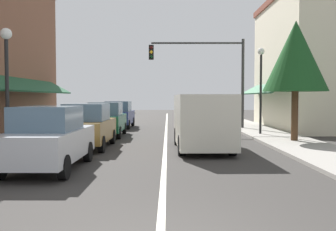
{
  "coord_description": "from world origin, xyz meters",
  "views": [
    {
      "loc": [
        0.11,
        -4.73,
        2.01
      ],
      "look_at": [
        0.02,
        14.96,
        1.09
      ],
      "focal_mm": 40.97,
      "sensor_mm": 36.0,
      "label": 1
    }
  ],
  "objects": [
    {
      "name": "tree_right_near",
      "position": [
        5.7,
        12.13,
        3.81
      ],
      "size": [
        2.81,
        2.81,
        5.38
      ],
      "color": "#4C331E",
      "rests_on": "ground"
    },
    {
      "name": "storefront_right_block",
      "position": [
        9.5,
        20.0,
        4.26
      ],
      "size": [
        6.72,
        10.2,
        8.51
      ],
      "color": "beige",
      "rests_on": "ground"
    },
    {
      "name": "traffic_signal_mast_arm",
      "position": [
        2.7,
        19.28,
        3.93
      ],
      "size": [
        5.97,
        0.5,
        5.67
      ],
      "color": "#333333",
      "rests_on": "ground"
    },
    {
      "name": "ground_plane",
      "position": [
        0.0,
        18.0,
        0.0
      ],
      "size": [
        80.0,
        80.0,
        0.0
      ],
      "primitive_type": "plane",
      "color": "#33302D"
    },
    {
      "name": "street_lamp_left_near",
      "position": [
        -5.01,
        7.46,
        2.88
      ],
      "size": [
        0.36,
        0.36,
        4.21
      ],
      "color": "black",
      "rests_on": "ground"
    },
    {
      "name": "sidewalk_left",
      "position": [
        -5.5,
        18.0,
        0.06
      ],
      "size": [
        2.6,
        56.0,
        0.12
      ],
      "primitive_type": "cube",
      "color": "gray",
      "rests_on": "ground"
    },
    {
      "name": "sidewalk_right",
      "position": [
        5.5,
        18.0,
        0.06
      ],
      "size": [
        2.6,
        56.0,
        0.12
      ],
      "primitive_type": "cube",
      "color": "gray",
      "rests_on": "ground"
    },
    {
      "name": "lane_center_stripe",
      "position": [
        0.0,
        18.0,
        0.0
      ],
      "size": [
        0.14,
        52.0,
        0.01
      ],
      "primitive_type": "cube",
      "color": "silver",
      "rests_on": "ground"
    },
    {
      "name": "parked_car_second_left",
      "position": [
        -3.1,
        10.47,
        0.88
      ],
      "size": [
        1.78,
        4.1,
        1.77
      ],
      "rotation": [
        0.0,
        0.0,
        -0.0
      ],
      "color": "brown",
      "rests_on": "ground"
    },
    {
      "name": "parked_car_nearest_left",
      "position": [
        -3.21,
        5.86,
        0.88
      ],
      "size": [
        1.81,
        4.11,
        1.77
      ],
      "rotation": [
        0.0,
        0.0,
        -0.01
      ],
      "color": "#B7BABF",
      "rests_on": "ground"
    },
    {
      "name": "parked_car_third_left",
      "position": [
        -3.09,
        15.09,
        0.88
      ],
      "size": [
        1.84,
        4.13,
        1.77
      ],
      "rotation": [
        0.0,
        0.0,
        0.02
      ],
      "color": "#0F4C33",
      "rests_on": "ground"
    },
    {
      "name": "street_lamp_right_mid",
      "position": [
        4.96,
        15.29,
        3.11
      ],
      "size": [
        0.36,
        0.36,
        4.6
      ],
      "color": "black",
      "rests_on": "ground"
    },
    {
      "name": "van_in_lane",
      "position": [
        1.42,
        10.03,
        1.15
      ],
      "size": [
        2.1,
        5.22,
        2.12
      ],
      "rotation": [
        0.0,
        0.0,
        0.02
      ],
      "color": "beige",
      "rests_on": "ground"
    },
    {
      "name": "parked_car_far_left",
      "position": [
        -3.18,
        20.73,
        0.88
      ],
      "size": [
        1.83,
        4.12,
        1.77
      ],
      "rotation": [
        0.0,
        0.0,
        -0.01
      ],
      "color": "navy",
      "rests_on": "ground"
    }
  ]
}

